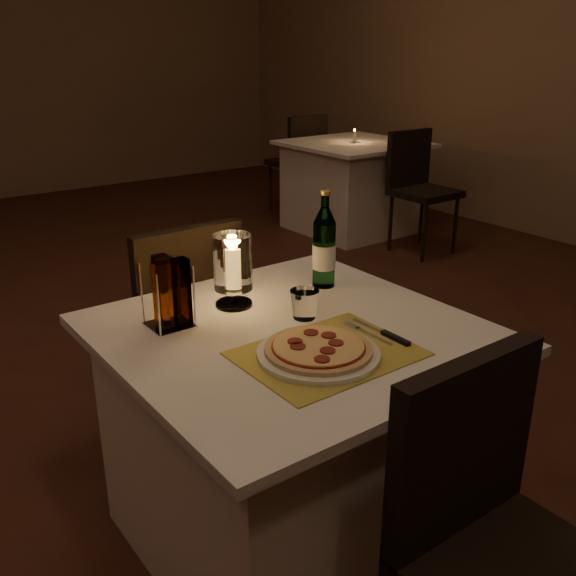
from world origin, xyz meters
TOP-DOWN VIEW (x-y plane):
  - floor at (0.00, 0.00)m, footprint 8.00×10.00m
  - main_table at (0.27, -0.67)m, footprint 1.00×1.00m
  - chair_near at (0.27, -1.39)m, footprint 0.42×0.42m
  - chair_far at (0.27, 0.04)m, footprint 0.42×0.42m
  - placemat at (0.25, -0.85)m, footprint 0.45×0.34m
  - plate at (0.22, -0.85)m, footprint 0.32×0.32m
  - pizza at (0.22, -0.85)m, footprint 0.28×0.28m
  - fork at (0.42, -0.82)m, footprint 0.02×0.18m
  - knife at (0.45, -0.88)m, footprint 0.02×0.22m
  - tumbler at (0.35, -0.63)m, footprint 0.09×0.09m
  - water_bottle at (0.57, -0.45)m, footprint 0.08×0.08m
  - hurricane_candle at (0.23, -0.42)m, footprint 0.12×0.12m
  - cruet_caddy at (0.00, -0.45)m, footprint 0.12×0.12m
  - neighbor_table_right at (2.89, 1.97)m, footprint 1.00×1.00m
  - neighbor_chair_ra at (2.89, 1.26)m, footprint 0.42×0.42m
  - neighbor_chair_rb at (2.89, 2.69)m, footprint 0.42×0.42m
  - neighbor_candle_right at (2.89, 1.97)m, footprint 0.03×0.03m

SIDE VIEW (x-z plane):
  - floor at x=0.00m, z-range -0.02..0.00m
  - main_table at x=0.27m, z-range 0.00..0.74m
  - neighbor_table_right at x=2.89m, z-range 0.00..0.74m
  - chair_near at x=0.27m, z-range 0.10..1.00m
  - chair_far at x=0.27m, z-range 0.10..1.00m
  - neighbor_chair_ra at x=2.89m, z-range 0.10..1.00m
  - neighbor_chair_rb at x=2.89m, z-range 0.10..1.00m
  - placemat at x=0.25m, z-range 0.74..0.74m
  - fork at x=0.42m, z-range 0.74..0.75m
  - knife at x=0.45m, z-range 0.74..0.76m
  - plate at x=0.22m, z-range 0.74..0.76m
  - pizza at x=0.22m, z-range 0.76..0.78m
  - tumbler at x=0.35m, z-range 0.74..0.83m
  - neighbor_candle_right at x=2.89m, z-range 0.73..0.84m
  - cruet_caddy at x=0.00m, z-range 0.73..0.94m
  - water_bottle at x=0.57m, z-range 0.71..1.03m
  - hurricane_candle at x=0.23m, z-range 0.76..0.99m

